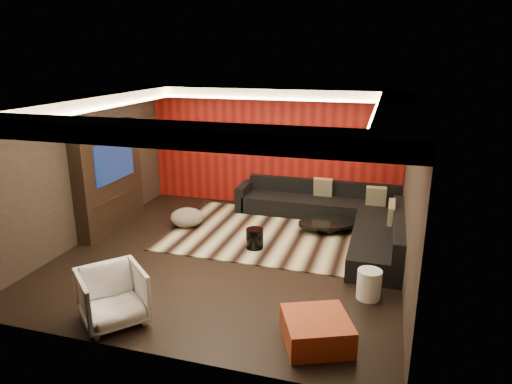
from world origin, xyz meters
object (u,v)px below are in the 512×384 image
(drum_stool, at_px, (255,238))
(orange_ottoman, at_px, (317,330))
(coffee_table, at_px, (328,226))
(armchair, at_px, (113,296))
(white_side_table, at_px, (369,284))
(sectional_sofa, at_px, (339,217))

(drum_stool, height_order, orange_ottoman, drum_stool)
(coffee_table, xyz_separation_m, armchair, (-2.38, -4.10, 0.26))
(orange_ottoman, height_order, armchair, armchair)
(white_side_table, bearing_deg, armchair, -153.90)
(coffee_table, xyz_separation_m, drum_stool, (-1.21, -1.24, 0.09))
(drum_stool, bearing_deg, white_side_table, -29.76)
(drum_stool, relative_size, white_side_table, 0.85)
(drum_stool, bearing_deg, sectional_sofa, 47.29)
(orange_ottoman, distance_m, sectional_sofa, 4.07)
(coffee_table, distance_m, white_side_table, 2.65)
(white_side_table, xyz_separation_m, armchair, (-3.32, -1.63, 0.16))
(orange_ottoman, xyz_separation_m, sectional_sofa, (-0.19, 4.07, 0.08))
(armchair, bearing_deg, sectional_sofa, 11.68)
(drum_stool, distance_m, armchair, 3.09)
(orange_ottoman, bearing_deg, armchair, -173.81)
(orange_ottoman, distance_m, armchair, 2.77)
(white_side_table, distance_m, orange_ottoman, 1.45)
(coffee_table, height_order, armchair, armchair)
(armchair, xyz_separation_m, sectional_sofa, (2.55, 4.36, -0.12))
(drum_stool, xyz_separation_m, white_side_table, (2.16, -1.23, 0.02))
(drum_stool, height_order, armchair, armchair)
(white_side_table, bearing_deg, drum_stool, 150.24)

